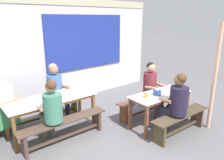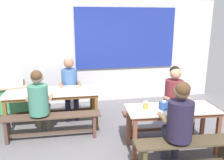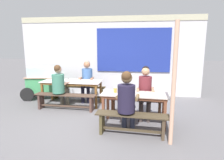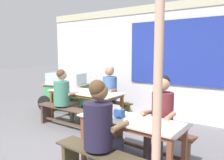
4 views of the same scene
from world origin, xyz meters
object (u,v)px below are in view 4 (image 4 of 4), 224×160
object	(u,v)px
person_center_facing	(109,89)
soup_bowl	(90,92)
food_cart	(66,89)
condiment_jar	(106,109)
bench_far_back	(100,105)
bench_near_back	(149,139)
wooden_support_post	(157,113)
person_right_near_table	(161,114)
person_near_front	(101,125)
dining_table_far	(85,94)
bench_far_front	(68,115)
person_left_back_turned	(64,94)
dining_table_near	(130,125)
tissue_box	(119,113)

from	to	relation	value
person_center_facing	soup_bowl	bearing A→B (deg)	-104.03
food_cart	condiment_jar	world-z (taller)	food_cart
bench_far_back	bench_near_back	xyz separation A→B (m)	(2.00, -1.33, -0.01)
food_cart	bench_near_back	bearing A→B (deg)	-22.30
condiment_jar	wooden_support_post	bearing A→B (deg)	-36.22
person_right_near_table	bench_far_back	bearing A→B (deg)	147.76
food_cart	person_near_front	bearing A→B (deg)	-37.87
dining_table_far	condiment_jar	bearing A→B (deg)	-39.97
dining_table_far	bench_far_back	distance (m)	0.66
person_near_front	condiment_jar	bearing A→B (deg)	119.54
bench_far_front	person_left_back_turned	distance (m)	0.48
bench_near_back	dining_table_near	bearing A→B (deg)	-93.51
bench_far_front	food_cart	size ratio (longest dim) A/B	1.11
person_right_near_table	tissue_box	world-z (taller)	person_right_near_table
dining_table_near	bench_near_back	bearing A→B (deg)	86.49
bench_far_front	soup_bowl	size ratio (longest dim) A/B	10.93
dining_table_far	person_near_front	distance (m)	2.58
dining_table_far	person_left_back_turned	world-z (taller)	person_left_back_turned
person_right_near_table	wooden_support_post	distance (m)	1.42
person_near_front	tissue_box	xyz separation A→B (m)	(-0.02, 0.47, 0.04)
person_right_near_table	wooden_support_post	world-z (taller)	wooden_support_post
food_cart	person_center_facing	size ratio (longest dim) A/B	1.19
dining_table_near	tissue_box	xyz separation A→B (m)	(-0.17, -0.02, 0.15)
dining_table_near	condiment_jar	world-z (taller)	condiment_jar
dining_table_near	person_near_front	bearing A→B (deg)	-106.81
tissue_box	person_center_facing	bearing A→B (deg)	128.51
bench_far_back	bench_far_front	xyz separation A→B (m)	(-0.03, -1.10, 0.01)
person_center_facing	wooden_support_post	xyz separation A→B (m)	(2.34, -2.62, 0.37)
soup_bowl	wooden_support_post	size ratio (longest dim) A/B	0.07
tissue_box	food_cart	bearing A→B (deg)	147.88
bench_far_front	person_center_facing	distance (m)	1.19
dining_table_near	person_right_near_table	bearing A→B (deg)	61.40
food_cart	person_center_facing	bearing A→B (deg)	-2.14
person_left_back_turned	soup_bowl	distance (m)	0.58
bench_far_front	soup_bowl	bearing A→B (deg)	63.68
soup_bowl	bench_far_front	bearing A→B (deg)	-116.32
bench_far_back	wooden_support_post	distance (m)	3.89
person_right_near_table	person_left_back_turned	size ratio (longest dim) A/B	1.02
food_cart	tissue_box	xyz separation A→B (m)	(3.01, -1.89, 0.19)
bench_far_back	condiment_jar	distance (m)	2.43
bench_far_back	bench_far_front	size ratio (longest dim) A/B	1.05
person_center_facing	condiment_jar	distance (m)	2.12
dining_table_far	person_center_facing	distance (m)	0.60
food_cart	tissue_box	world-z (taller)	food_cart
dining_table_near	person_right_near_table	xyz separation A→B (m)	(0.26, 0.47, 0.09)
bench_far_front	tissue_box	bearing A→B (deg)	-23.70
condiment_jar	person_left_back_turned	bearing A→B (deg)	155.16
bench_near_back	food_cart	xyz separation A→B (m)	(-3.21, 1.32, 0.34)
bench_near_back	condiment_jar	xyz separation A→B (m)	(-0.49, -0.50, 0.52)
dining_table_far	soup_bowl	distance (m)	0.25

